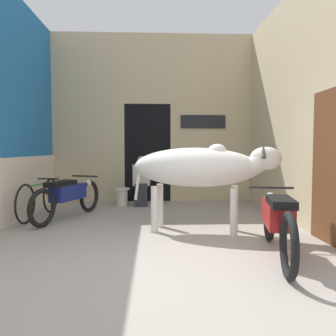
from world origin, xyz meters
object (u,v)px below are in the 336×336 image
object	(u,v)px
motorcycle_near	(277,219)
motorcycle_far	(68,195)
bicycle	(39,199)
plastic_stool	(122,196)
shopkeeper_seated	(141,180)
cow	(201,168)

from	to	relation	value
motorcycle_near	motorcycle_far	xyz separation A→B (m)	(-3.05, 2.26, -0.01)
bicycle	plastic_stool	xyz separation A→B (m)	(1.43, 1.22, -0.14)
plastic_stool	motorcycle_near	bearing A→B (deg)	-58.77
motorcycle_far	shopkeeper_seated	size ratio (longest dim) A/B	1.73
bicycle	plastic_stool	world-z (taller)	bicycle
plastic_stool	cow	bearing A→B (deg)	-58.82
cow	plastic_stool	world-z (taller)	cow
motorcycle_far	plastic_stool	world-z (taller)	motorcycle_far
motorcycle_near	motorcycle_far	bearing A→B (deg)	143.48
bicycle	motorcycle_far	bearing A→B (deg)	-13.45
shopkeeper_seated	plastic_stool	size ratio (longest dim) A/B	2.80
bicycle	cow	bearing A→B (deg)	-22.11
motorcycle_near	plastic_stool	xyz separation A→B (m)	(-2.20, 3.62, -0.23)
motorcycle_far	bicycle	world-z (taller)	motorcycle_far
cow	motorcycle_near	distance (m)	1.54
shopkeeper_seated	cow	bearing A→B (deg)	-67.21
motorcycle_near	bicycle	size ratio (longest dim) A/B	1.17
cow	motorcycle_near	size ratio (longest dim) A/B	1.13
cow	plastic_stool	bearing A→B (deg)	121.18
cow	shopkeeper_seated	xyz separation A→B (m)	(-1.01, 2.39, -0.41)
cow	motorcycle_near	world-z (taller)	cow
cow	plastic_stool	xyz separation A→B (m)	(-1.45, 2.39, -0.78)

